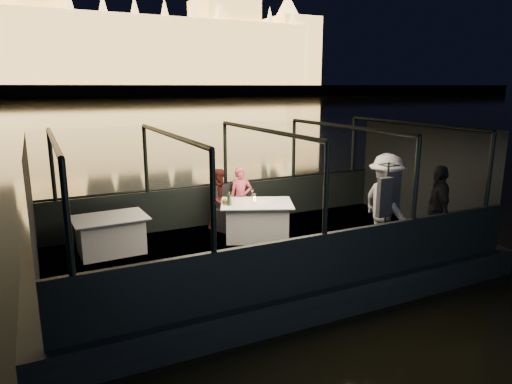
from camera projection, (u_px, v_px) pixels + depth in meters
name	position (u px, v px, depth m)	size (l,w,h in m)	color
river_water	(56.00, 107.00, 79.13)	(500.00, 500.00, 0.00)	black
boat_hull	(265.00, 272.00, 9.04)	(8.60, 4.40, 1.00)	black
boat_deck	(265.00, 249.00, 8.93)	(8.00, 4.00, 0.04)	black
gunwale_port	(226.00, 203.00, 10.57)	(8.00, 0.08, 0.90)	black
gunwale_starboard	(323.00, 261.00, 7.07)	(8.00, 0.08, 0.90)	black
cabin_glass_port	(225.00, 154.00, 10.31)	(8.00, 0.02, 1.40)	#99B2B2
cabin_glass_starboard	(326.00, 189.00, 6.81)	(8.00, 0.02, 1.40)	#99B2B2
cabin_roof_glass	(265.00, 130.00, 8.40)	(8.00, 4.00, 0.02)	#99B2B2
end_wall_fore	(32.00, 217.00, 6.96)	(0.02, 4.00, 2.30)	black
end_wall_aft	(422.00, 174.00, 10.37)	(0.02, 4.00, 2.30)	black
canopy_ribs	(265.00, 191.00, 8.66)	(8.00, 4.00, 2.30)	black
embankment	(40.00, 92.00, 192.80)	(400.00, 140.00, 6.00)	#423D33
parliament_building	(33.00, 10.00, 155.80)	(220.00, 32.00, 60.00)	#F2D18C
dining_table_central	(257.00, 220.00, 9.44)	(1.45, 1.05, 0.77)	white
dining_table_aft	(111.00, 233.00, 8.61)	(1.34, 0.97, 0.71)	white
chair_port_left	(226.00, 210.00, 9.98)	(0.45, 0.45, 0.97)	black
chair_port_right	(249.00, 207.00, 10.24)	(0.38, 0.38, 0.82)	black
coat_stand	(386.00, 212.00, 8.14)	(0.50, 0.40, 1.81)	black
person_woman_coral	(241.00, 194.00, 10.16)	(0.49, 0.32, 1.35)	#D54D5C
person_man_maroon	(221.00, 195.00, 10.03)	(0.65, 0.50, 1.35)	#3B1510
passenger_stripe	(386.00, 208.00, 8.60)	(1.22, 0.69, 1.89)	white
passenger_dark	(438.00, 209.00, 8.53)	(1.00, 0.42, 1.69)	black
wine_bottle	(229.00, 198.00, 9.10)	(0.06, 0.06, 0.29)	#13351C
bread_basket	(227.00, 202.00, 9.26)	(0.19, 0.19, 0.08)	brown
amber_candle	(255.00, 199.00, 9.46)	(0.06, 0.06, 0.09)	#FFAF3F
plate_near	(272.00, 201.00, 9.44)	(0.26, 0.26, 0.02)	white
plate_far	(232.00, 201.00, 9.46)	(0.22, 0.22, 0.01)	white
wine_glass_white	(231.00, 200.00, 9.15)	(0.06, 0.06, 0.19)	silver
wine_glass_red	(252.00, 194.00, 9.68)	(0.06, 0.06, 0.18)	silver
wine_glass_empty	(254.00, 199.00, 9.26)	(0.07, 0.07, 0.20)	silver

